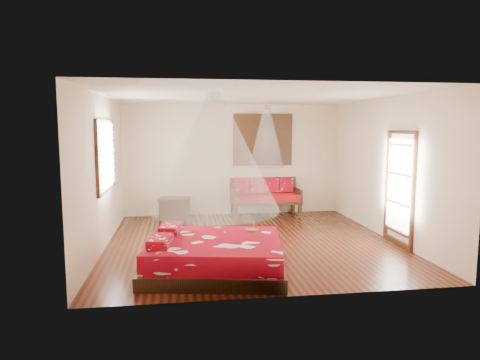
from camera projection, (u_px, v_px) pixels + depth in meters
name	position (u px, v px, depth m)	size (l,w,h in m)	color
room	(251.00, 170.00, 8.17)	(5.54, 5.54, 2.84)	black
bed	(214.00, 255.00, 6.63)	(2.37, 2.21, 0.64)	black
daybed	(265.00, 195.00, 10.72)	(1.71, 0.76, 0.94)	black
storage_chest	(175.00, 208.00, 10.51)	(0.80, 0.64, 0.50)	black
shutter_panel	(263.00, 140.00, 10.88)	(1.52, 0.06, 1.32)	black
window_left	(106.00, 155.00, 7.95)	(0.10, 1.74, 1.34)	black
glazed_door	(399.00, 189.00, 8.00)	(0.08, 1.02, 2.16)	black
wine_tray	(251.00, 228.00, 7.14)	(0.22, 0.22, 0.18)	brown
mosquito_net_main	(215.00, 152.00, 6.43)	(1.99, 1.99, 1.80)	white
mosquito_net_daybed	(266.00, 136.00, 10.41)	(0.86, 0.86, 1.50)	white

